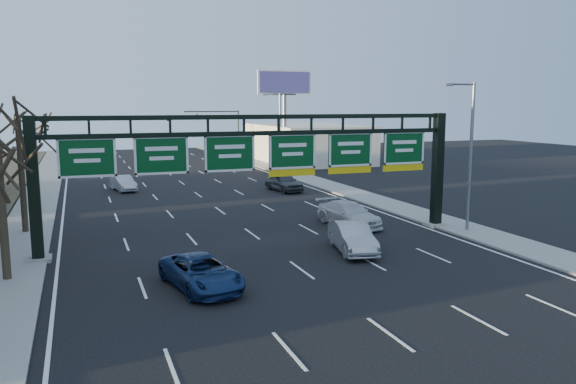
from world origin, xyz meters
name	(u,v)px	position (x,y,z in m)	size (l,w,h in m)	color
ground	(319,282)	(0.00, 0.00, 0.00)	(160.00, 160.00, 0.00)	black
sidewalk_left	(32,217)	(-12.80, 20.00, 0.06)	(3.00, 120.00, 0.12)	gray
sidewalk_right	(362,196)	(12.80, 20.00, 0.06)	(3.00, 120.00, 0.12)	gray
lane_markings	(214,206)	(0.00, 20.00, 0.01)	(21.60, 120.00, 0.01)	white
sign_gantry	(264,160)	(0.16, 8.00, 4.63)	(24.60, 1.20, 7.20)	black
building_right_distant	(306,143)	(20.00, 50.00, 2.50)	(12.00, 20.00, 5.00)	beige
tree_mid	(16,102)	(-12.80, 15.00, 7.85)	(3.60, 3.60, 9.24)	#2F261A
tree_far	(29,108)	(-12.80, 25.00, 7.48)	(3.60, 3.60, 8.86)	#2F261A
streetlight_near	(469,149)	(12.47, 6.00, 5.08)	(2.15, 0.22, 9.00)	slate
streetlight_far	(279,128)	(12.47, 40.00, 5.08)	(2.15, 0.22, 9.00)	slate
billboard_right	(284,94)	(15.00, 44.98, 9.06)	(7.00, 0.50, 12.00)	slate
traffic_signal_mast	(195,121)	(5.69, 55.00, 5.50)	(10.16, 0.54, 7.00)	black
car_blue_suv	(201,272)	(-4.97, 1.05, 0.70)	(2.31, 5.02, 1.39)	navy
car_silver_sedan	(352,237)	(3.76, 4.15, 0.77)	(1.64, 4.70, 1.55)	#A1A1A5
car_white_wagon	(349,214)	(6.51, 10.01, 0.77)	(2.15, 5.29, 1.54)	silver
car_grey_far	(284,182)	(7.73, 25.43, 0.81)	(1.92, 4.77, 1.62)	#393B3E
car_silver_distant	(123,183)	(-5.85, 30.60, 0.68)	(1.45, 4.15, 1.37)	#B5B5BA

